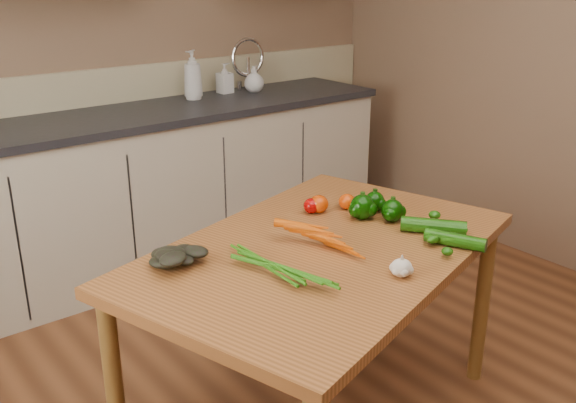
{
  "coord_description": "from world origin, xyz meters",
  "views": [
    {
      "loc": [
        -1.33,
        -0.97,
        1.63
      ],
      "look_at": [
        0.05,
        0.78,
        0.81
      ],
      "focal_mm": 40.0,
      "sensor_mm": 36.0,
      "label": 1
    }
  ],
  "objects_px": {
    "pepper_b": "(375,202)",
    "tomato_c": "(347,202)",
    "carrot_bunch": "(307,246)",
    "zucchini_a": "(433,226)",
    "leafy_greens": "(175,251)",
    "tomato_b": "(319,204)",
    "pepper_c": "(392,211)",
    "tomato_a": "(312,206)",
    "soap_bottle_a": "(193,75)",
    "pepper_a": "(362,207)",
    "garlic_bulb": "(401,268)",
    "soap_bottle_b": "(225,78)",
    "zucchini_b": "(455,240)",
    "table": "(321,268)",
    "soap_bottle_c": "(254,79)"
  },
  "relations": [
    {
      "from": "soap_bottle_c",
      "to": "garlic_bulb",
      "type": "relative_size",
      "value": 2.35
    },
    {
      "from": "soap_bottle_a",
      "to": "pepper_a",
      "type": "bearing_deg",
      "value": -33.51
    },
    {
      "from": "pepper_a",
      "to": "pepper_c",
      "type": "distance_m",
      "value": 0.11
    },
    {
      "from": "pepper_b",
      "to": "tomato_b",
      "type": "relative_size",
      "value": 1.04
    },
    {
      "from": "soap_bottle_a",
      "to": "pepper_c",
      "type": "distance_m",
      "value": 1.79
    },
    {
      "from": "pepper_b",
      "to": "soap_bottle_b",
      "type": "bearing_deg",
      "value": 76.28
    },
    {
      "from": "pepper_a",
      "to": "tomato_b",
      "type": "xyz_separation_m",
      "value": [
        -0.09,
        0.15,
        -0.01
      ]
    },
    {
      "from": "pepper_c",
      "to": "soap_bottle_b",
      "type": "bearing_deg",
      "value": 76.42
    },
    {
      "from": "pepper_a",
      "to": "tomato_b",
      "type": "height_order",
      "value": "pepper_a"
    },
    {
      "from": "carrot_bunch",
      "to": "zucchini_b",
      "type": "relative_size",
      "value": 1.23
    },
    {
      "from": "carrot_bunch",
      "to": "zucchini_a",
      "type": "xyz_separation_m",
      "value": [
        0.48,
        -0.13,
        -0.01
      ]
    },
    {
      "from": "table",
      "to": "tomato_a",
      "type": "relative_size",
      "value": 23.77
    },
    {
      "from": "table",
      "to": "pepper_c",
      "type": "height_order",
      "value": "pepper_c"
    },
    {
      "from": "pepper_a",
      "to": "pepper_c",
      "type": "bearing_deg",
      "value": -52.18
    },
    {
      "from": "soap_bottle_a",
      "to": "soap_bottle_c",
      "type": "relative_size",
      "value": 1.8
    },
    {
      "from": "pepper_c",
      "to": "tomato_a",
      "type": "relative_size",
      "value": 1.29
    },
    {
      "from": "carrot_bunch",
      "to": "leafy_greens",
      "type": "bearing_deg",
      "value": 134.98
    },
    {
      "from": "table",
      "to": "zucchini_b",
      "type": "relative_size",
      "value": 7.52
    },
    {
      "from": "leafy_greens",
      "to": "soap_bottle_a",
      "type": "bearing_deg",
      "value": 57.62
    },
    {
      "from": "soap_bottle_a",
      "to": "zucchini_a",
      "type": "bearing_deg",
      "value": -29.47
    },
    {
      "from": "leafy_greens",
      "to": "soap_bottle_b",
      "type": "bearing_deg",
      "value": 52.51
    },
    {
      "from": "soap_bottle_b",
      "to": "garlic_bulb",
      "type": "height_order",
      "value": "soap_bottle_b"
    },
    {
      "from": "pepper_b",
      "to": "pepper_c",
      "type": "relative_size",
      "value": 0.93
    },
    {
      "from": "table",
      "to": "soap_bottle_c",
      "type": "bearing_deg",
      "value": 44.86
    },
    {
      "from": "leafy_greens",
      "to": "pepper_b",
      "type": "xyz_separation_m",
      "value": [
        0.85,
        -0.05,
        -0.01
      ]
    },
    {
      "from": "garlic_bulb",
      "to": "tomato_a",
      "type": "relative_size",
      "value": 1.02
    },
    {
      "from": "tomato_b",
      "to": "tomato_a",
      "type": "bearing_deg",
      "value": 159.13
    },
    {
      "from": "leafy_greens",
      "to": "tomato_a",
      "type": "bearing_deg",
      "value": 7.42
    },
    {
      "from": "zucchini_a",
      "to": "zucchini_b",
      "type": "xyz_separation_m",
      "value": [
        -0.03,
        -0.12,
        -0.0
      ]
    },
    {
      "from": "garlic_bulb",
      "to": "soap_bottle_b",
      "type": "bearing_deg",
      "value": 70.69
    },
    {
      "from": "tomato_a",
      "to": "pepper_a",
      "type": "bearing_deg",
      "value": -55.27
    },
    {
      "from": "carrot_bunch",
      "to": "pepper_a",
      "type": "relative_size",
      "value": 2.71
    },
    {
      "from": "soap_bottle_b",
      "to": "pepper_a",
      "type": "height_order",
      "value": "soap_bottle_b"
    },
    {
      "from": "leafy_greens",
      "to": "tomato_b",
      "type": "bearing_deg",
      "value": 6.27
    },
    {
      "from": "pepper_a",
      "to": "pepper_b",
      "type": "height_order",
      "value": "pepper_a"
    },
    {
      "from": "leafy_greens",
      "to": "tomato_b",
      "type": "relative_size",
      "value": 2.58
    },
    {
      "from": "tomato_a",
      "to": "zucchini_a",
      "type": "bearing_deg",
      "value": -63.64
    },
    {
      "from": "tomato_b",
      "to": "table",
      "type": "bearing_deg",
      "value": -128.94
    },
    {
      "from": "tomato_b",
      "to": "zucchini_a",
      "type": "distance_m",
      "value": 0.45
    },
    {
      "from": "pepper_c",
      "to": "tomato_a",
      "type": "height_order",
      "value": "pepper_c"
    },
    {
      "from": "carrot_bunch",
      "to": "tomato_b",
      "type": "height_order",
      "value": "tomato_b"
    },
    {
      "from": "carrot_bunch",
      "to": "tomato_b",
      "type": "xyz_separation_m",
      "value": [
        0.29,
        0.28,
        0.0
      ]
    },
    {
      "from": "soap_bottle_a",
      "to": "garlic_bulb",
      "type": "distance_m",
      "value": 2.17
    },
    {
      "from": "garlic_bulb",
      "to": "zucchini_a",
      "type": "bearing_deg",
      "value": 24.94
    },
    {
      "from": "pepper_c",
      "to": "tomato_b",
      "type": "bearing_deg",
      "value": 122.75
    },
    {
      "from": "soap_bottle_a",
      "to": "pepper_c",
      "type": "height_order",
      "value": "soap_bottle_a"
    },
    {
      "from": "zucchini_a",
      "to": "carrot_bunch",
      "type": "bearing_deg",
      "value": 164.21
    },
    {
      "from": "pepper_b",
      "to": "tomato_c",
      "type": "distance_m",
      "value": 0.11
    },
    {
      "from": "carrot_bunch",
      "to": "tomato_a",
      "type": "distance_m",
      "value": 0.39
    },
    {
      "from": "pepper_c",
      "to": "tomato_b",
      "type": "xyz_separation_m",
      "value": [
        -0.16,
        0.24,
        -0.01
      ]
    }
  ]
}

